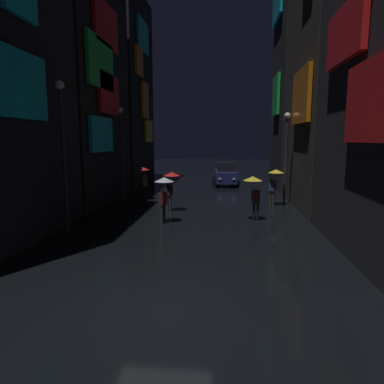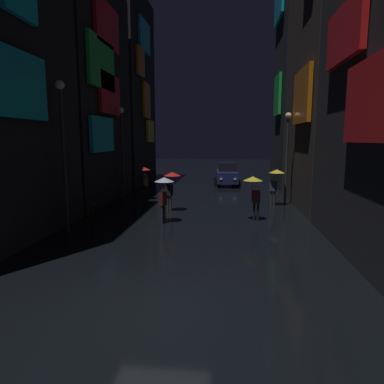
# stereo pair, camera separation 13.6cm
# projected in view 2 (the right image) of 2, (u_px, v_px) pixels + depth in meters

# --- Properties ---
(ground_plane) EXTENTS (120.00, 120.00, 0.00)m
(ground_plane) POSITION_uv_depth(u_px,v_px,m) (154.00, 307.00, 7.92)
(ground_plane) COLOR black
(building_left_mid) EXTENTS (4.25, 8.39, 13.25)m
(building_left_mid) POSITION_uv_depth(u_px,v_px,m) (78.00, 93.00, 20.65)
(building_left_mid) COLOR black
(building_left_mid) RESTS_ON ground
(building_left_far) EXTENTS (4.25, 7.79, 15.68)m
(building_left_far) POSITION_uv_depth(u_px,v_px,m) (122.00, 92.00, 29.03)
(building_left_far) COLOR black
(building_left_far) RESTS_ON ground
(building_right_far) EXTENTS (4.25, 7.20, 21.06)m
(building_right_far) POSITION_uv_depth(u_px,v_px,m) (306.00, 53.00, 26.73)
(building_right_far) COLOR black
(building_right_far) RESTS_ON ground
(pedestrian_foreground_left_yellow) EXTENTS (0.90, 0.90, 2.12)m
(pedestrian_foreground_left_yellow) POSITION_uv_depth(u_px,v_px,m) (254.00, 186.00, 16.09)
(pedestrian_foreground_left_yellow) COLOR black
(pedestrian_foreground_left_yellow) RESTS_ON ground
(pedestrian_midstreet_left_yellow) EXTENTS (0.90, 0.90, 2.12)m
(pedestrian_midstreet_left_yellow) POSITION_uv_depth(u_px,v_px,m) (276.00, 177.00, 19.82)
(pedestrian_midstreet_left_yellow) COLOR #38332D
(pedestrian_midstreet_left_yellow) RESTS_ON ground
(pedestrian_foreground_right_clear) EXTENTS (0.90, 0.90, 2.12)m
(pedestrian_foreground_right_clear) POSITION_uv_depth(u_px,v_px,m) (164.00, 187.00, 15.66)
(pedestrian_foreground_right_clear) COLOR #2D2D38
(pedestrian_foreground_right_clear) RESTS_ON ground
(pedestrian_midstreet_centre_red) EXTENTS (0.90, 0.90, 2.12)m
(pedestrian_midstreet_centre_red) POSITION_uv_depth(u_px,v_px,m) (171.00, 180.00, 18.28)
(pedestrian_midstreet_centre_red) COLOR #38332D
(pedestrian_midstreet_centre_red) RESTS_ON ground
(pedestrian_near_crossing_red) EXTENTS (0.90, 0.90, 2.12)m
(pedestrian_near_crossing_red) POSITION_uv_depth(u_px,v_px,m) (144.00, 174.00, 21.81)
(pedestrian_near_crossing_red) COLOR black
(pedestrian_near_crossing_red) RESTS_ON ground
(bicycle_parked_at_storefront) EXTENTS (0.54, 1.77, 0.96)m
(bicycle_parked_at_storefront) POSITION_uv_depth(u_px,v_px,m) (93.00, 214.00, 15.95)
(bicycle_parked_at_storefront) COLOR black
(bicycle_parked_at_storefront) RESTS_ON ground
(car_distant) EXTENTS (2.40, 4.22, 1.92)m
(car_distant) POSITION_uv_depth(u_px,v_px,m) (227.00, 174.00, 28.83)
(car_distant) COLOR navy
(car_distant) RESTS_ON ground
(streetlamp_right_far) EXTENTS (0.36, 0.36, 5.36)m
(streetlamp_right_far) POSITION_uv_depth(u_px,v_px,m) (287.00, 148.00, 19.84)
(streetlamp_right_far) COLOR #2D2D33
(streetlamp_right_far) RESTS_ON ground
(streetlamp_left_far) EXTENTS (0.36, 0.36, 5.80)m
(streetlamp_left_far) POSITION_uv_depth(u_px,v_px,m) (122.00, 143.00, 21.32)
(streetlamp_left_far) COLOR #2D2D33
(streetlamp_left_far) RESTS_ON ground
(streetlamp_left_near) EXTENTS (0.36, 0.36, 6.13)m
(streetlamp_left_near) POSITION_uv_depth(u_px,v_px,m) (63.00, 141.00, 13.75)
(streetlamp_left_near) COLOR #2D2D33
(streetlamp_left_near) RESTS_ON ground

